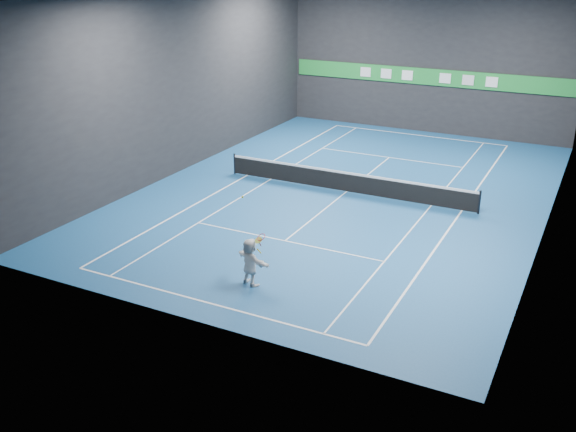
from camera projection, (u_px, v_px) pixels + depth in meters
The scene contains 19 objects.
ground at pixel (346, 192), 30.59m from camera, with size 26.00×26.00×0.00m, color navy.
wall_back at pixel (428, 60), 39.66m from camera, with size 18.00×0.10×9.00m, color black.
wall_front at pixel (178, 181), 18.16m from camera, with size 18.00×0.10×9.00m, color black.
wall_left at pixel (185, 82), 32.69m from camera, with size 0.10×26.00×9.00m, color black.
wall_right at pixel (563, 119), 25.13m from camera, with size 0.10×26.00×9.00m, color black.
baseline_near at pixel (208, 303), 20.76m from camera, with size 10.98×0.08×0.01m, color white.
baseline_far at pixel (417, 135), 40.42m from camera, with size 10.98×0.08×0.01m, color white.
sideline_doubles_left at pixel (247, 176), 32.90m from camera, with size 0.08×23.78×0.01m, color white.
sideline_doubles_right at pixel (462, 211), 28.28m from camera, with size 0.08×23.78×0.01m, color white.
sideline_singles_left at pixel (270, 179), 32.32m from camera, with size 0.06×23.78×0.01m, color white.
sideline_singles_right at pixel (431, 206), 28.86m from camera, with size 0.06×23.78×0.01m, color white.
service_line_near at pixel (285, 241), 25.30m from camera, with size 8.23×0.06×0.01m, color white.
service_line_far at pixel (389, 157), 35.88m from camera, with size 8.23×0.06×0.01m, color white.
center_service_line at pixel (346, 192), 30.59m from camera, with size 0.06×12.80×0.01m, color white.
player at pixel (250, 262), 21.64m from camera, with size 1.56×0.50×1.69m, color white.
tennis_ball at pixel (243, 197), 20.94m from camera, with size 0.07×0.07×0.07m, color #CCD022.
tennis_net at pixel (347, 181), 30.39m from camera, with size 12.50×0.10×1.07m.
sponsor_banner at pixel (426, 77), 39.98m from camera, with size 17.64×0.11×1.00m.
tennis_racket at pixel (261, 239), 21.18m from camera, with size 0.49×0.34×0.77m.
Camera 1 is at (10.56, -26.94, 10.37)m, focal length 40.00 mm.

